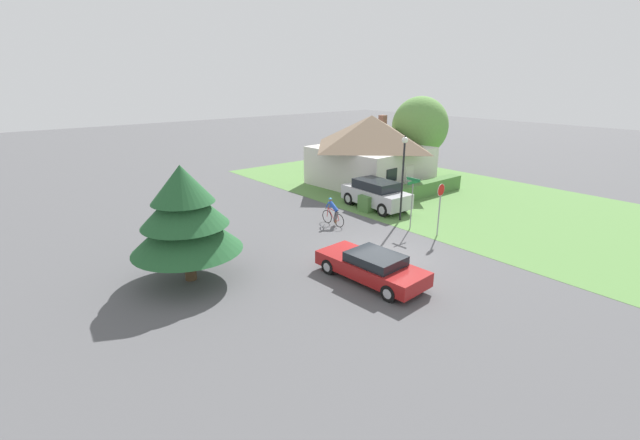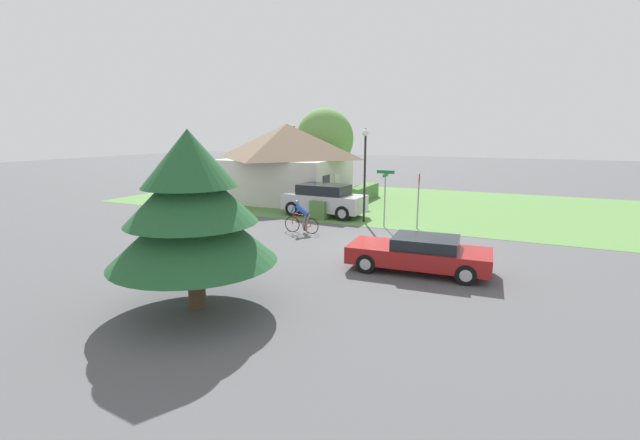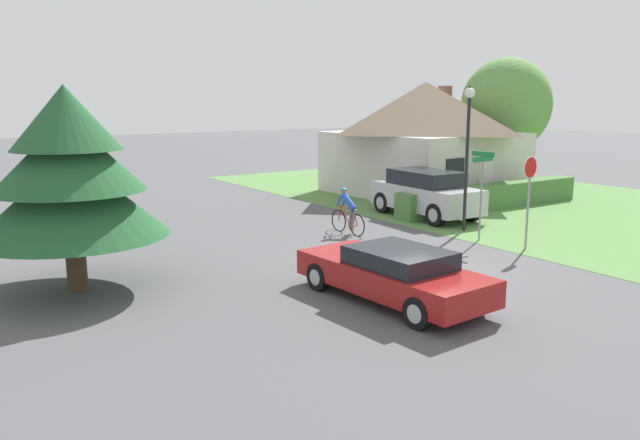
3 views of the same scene
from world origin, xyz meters
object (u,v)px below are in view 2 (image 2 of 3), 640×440
object	(u,v)px
sedan_left_lane	(420,254)
parked_suv_right	(324,200)
stop_sign	(419,190)
conifer_tall_near	(192,207)
cottage_house	(287,161)
deciduous_tree_right	(325,139)
cyclist	(302,218)
street_lamp	(365,158)
street_name_sign	(385,188)

from	to	relation	value
sedan_left_lane	parked_suv_right	bearing A→B (deg)	-50.89
stop_sign	conifer_tall_near	world-z (taller)	conifer_tall_near
stop_sign	conifer_tall_near	xyz separation A→B (m)	(-12.26, 3.37, 0.86)
sedan_left_lane	parked_suv_right	distance (m)	10.50
cottage_house	deciduous_tree_right	xyz separation A→B (m)	(5.05, -0.63, 1.44)
sedan_left_lane	cyclist	size ratio (longest dim) A/B	2.75
parked_suv_right	street_lamp	xyz separation A→B (m)	(-0.69, -2.65, 2.46)
conifer_tall_near	deciduous_tree_right	size ratio (longest dim) A/B	0.73
street_lamp	deciduous_tree_right	size ratio (longest dim) A/B	0.75
stop_sign	deciduous_tree_right	size ratio (longest dim) A/B	0.43
street_name_sign	deciduous_tree_right	size ratio (longest dim) A/B	0.43
stop_sign	deciduous_tree_right	xyz separation A→B (m)	(10.71, 9.84, 2.24)
cottage_house	cyclist	size ratio (longest dim) A/B	4.76
street_lamp	deciduous_tree_right	distance (m)	12.36
cottage_house	street_name_sign	distance (m)	10.67
conifer_tall_near	stop_sign	bearing A→B (deg)	-15.36
cyclist	stop_sign	xyz separation A→B (m)	(3.11, -4.85, 1.22)
cottage_house	street_name_sign	world-z (taller)	cottage_house
sedan_left_lane	deciduous_tree_right	world-z (taller)	deciduous_tree_right
cottage_house	stop_sign	distance (m)	11.94
stop_sign	street_name_sign	distance (m)	1.64
cyclist	street_lamp	xyz separation A→B (m)	(3.59, -1.89, 2.64)
sedan_left_lane	street_name_sign	world-z (taller)	street_name_sign
cyclist	street_lamp	bearing A→B (deg)	-119.97
cyclist	street_name_sign	bearing A→B (deg)	-140.42
conifer_tall_near	cyclist	bearing A→B (deg)	9.18
parked_suv_right	sedan_left_lane	bearing A→B (deg)	135.89
cottage_house	stop_sign	size ratio (longest dim) A/B	2.98
sedan_left_lane	cyclist	xyz separation A→B (m)	(3.46, 6.34, 0.10)
conifer_tall_near	deciduous_tree_right	xyz separation A→B (m)	(22.97, 6.48, 1.38)
cyclist	street_name_sign	xyz separation A→B (m)	(2.88, -3.22, 1.24)
street_lamp	deciduous_tree_right	xyz separation A→B (m)	(10.23, 6.89, 0.82)
conifer_tall_near	deciduous_tree_right	world-z (taller)	deciduous_tree_right
stop_sign	street_name_sign	size ratio (longest dim) A/B	0.98
sedan_left_lane	stop_sign	world-z (taller)	stop_sign
cyclist	street_lamp	world-z (taller)	street_lamp
cottage_house	street_lamp	xyz separation A→B (m)	(-5.18, -7.52, 0.63)
street_lamp	conifer_tall_near	bearing A→B (deg)	178.14
cyclist	conifer_tall_near	xyz separation A→B (m)	(-9.15, -1.48, 2.08)
cyclist	stop_sign	distance (m)	5.89
cyclist	deciduous_tree_right	size ratio (longest dim) A/B	0.27
parked_suv_right	conifer_tall_near	xyz separation A→B (m)	(-13.43, -2.24, 1.89)
conifer_tall_near	sedan_left_lane	bearing A→B (deg)	-40.47
cottage_house	sedan_left_lane	xyz separation A→B (m)	(-12.23, -11.97, -2.12)
conifer_tall_near	parked_suv_right	bearing A→B (deg)	9.47
parked_suv_right	street_name_sign	xyz separation A→B (m)	(-1.40, -3.98, 1.05)
street_name_sign	conifer_tall_near	world-z (taller)	conifer_tall_near
street_lamp	stop_sign	bearing A→B (deg)	-99.27
cottage_house	street_name_sign	size ratio (longest dim) A/B	2.93
cyclist	stop_sign	size ratio (longest dim) A/B	0.63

